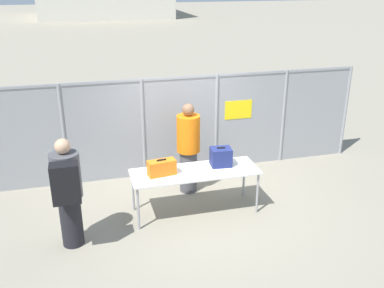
# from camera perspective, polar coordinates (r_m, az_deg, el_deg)

# --- Properties ---
(ground_plane) EXTENTS (120.00, 120.00, 0.00)m
(ground_plane) POSITION_cam_1_polar(r_m,az_deg,el_deg) (7.91, 1.16, -8.21)
(ground_plane) COLOR gray
(fence_section) EXTENTS (7.81, 0.07, 2.07)m
(fence_section) POSITION_cam_1_polar(r_m,az_deg,el_deg) (8.82, -1.48, 2.75)
(fence_section) COLOR gray
(fence_section) RESTS_ON ground_plane
(inspection_table) EXTENTS (2.21, 0.76, 0.79)m
(inspection_table) POSITION_cam_1_polar(r_m,az_deg,el_deg) (7.39, 0.39, -4.00)
(inspection_table) COLOR silver
(inspection_table) RESTS_ON ground_plane
(suitcase_orange) EXTENTS (0.49, 0.26, 0.29)m
(suitcase_orange) POSITION_cam_1_polar(r_m,az_deg,el_deg) (7.20, -4.06, -3.17)
(suitcase_orange) COLOR orange
(suitcase_orange) RESTS_ON inspection_table
(suitcase_navy) EXTENTS (0.38, 0.32, 0.35)m
(suitcase_navy) POSITION_cam_1_polar(r_m,az_deg,el_deg) (7.54, 3.87, -1.72)
(suitcase_navy) COLOR navy
(suitcase_navy) RESTS_ON inspection_table
(traveler_hooded) EXTENTS (0.44, 0.68, 1.76)m
(traveler_hooded) POSITION_cam_1_polar(r_m,az_deg,el_deg) (6.62, -16.27, -5.95)
(traveler_hooded) COLOR black
(traveler_hooded) RESTS_ON ground_plane
(security_worker_near) EXTENTS (0.44, 0.44, 1.76)m
(security_worker_near) POSITION_cam_1_polar(r_m,az_deg,el_deg) (8.05, -0.49, -0.44)
(security_worker_near) COLOR #4C4C51
(security_worker_near) RESTS_ON ground_plane
(utility_trailer) EXTENTS (4.41, 1.99, 0.61)m
(utility_trailer) POSITION_cam_1_polar(r_m,az_deg,el_deg) (10.45, 0.07, 1.68)
(utility_trailer) COLOR #B2B2B7
(utility_trailer) RESTS_ON ground_plane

